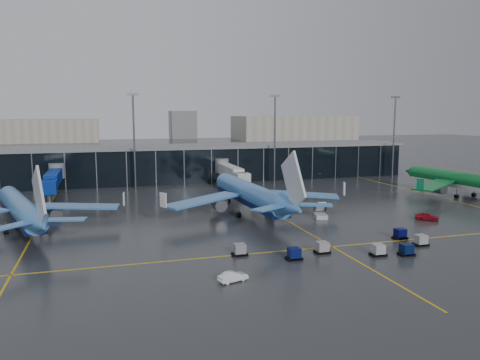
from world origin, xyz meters
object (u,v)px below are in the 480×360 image
object	(u,v)px
baggage_carts	(353,247)
airliner_arkefly	(20,195)
airliner_aer_lingus	(460,171)
service_van_red	(427,216)
mobile_airstair	(321,214)
service_van_white	(233,277)
airliner_klm_near	(249,181)

from	to	relation	value
baggage_carts	airliner_arkefly	bearing A→B (deg)	150.08
airliner_aer_lingus	service_van_red	world-z (taller)	airliner_aer_lingus
airliner_arkefly	airliner_aer_lingus	xyz separation A→B (m)	(98.00, 5.89, 0.20)
airliner_arkefly	airliner_aer_lingus	bearing A→B (deg)	-13.46
airliner_aer_lingus	mobile_airstair	bearing A→B (deg)	-169.71
airliner_arkefly	baggage_carts	world-z (taller)	airliner_arkefly
mobile_airstair	service_van_white	xyz separation A→B (m)	(-25.75, -28.53, -0.15)
airliner_aer_lingus	baggage_carts	bearing A→B (deg)	-150.74
airliner_klm_near	service_van_red	distance (m)	34.86
airliner_arkefly	mobile_airstair	bearing A→B (deg)	-23.77
airliner_arkefly	baggage_carts	distance (m)	56.94
airliner_arkefly	mobile_airstair	xyz separation A→B (m)	(54.49, -6.57, -5.39)
airliner_klm_near	airliner_aer_lingus	bearing A→B (deg)	1.87
airliner_klm_near	airliner_aer_lingus	xyz separation A→B (m)	(55.75, 4.92, -0.41)
baggage_carts	service_van_red	xyz separation A→B (m)	(24.01, 14.24, -0.03)
mobile_airstair	airliner_arkefly	bearing A→B (deg)	-172.72
service_van_white	airliner_aer_lingus	bearing A→B (deg)	-76.59
airliner_aer_lingus	mobile_airstair	size ratio (longest dim) A/B	11.38
airliner_klm_near	baggage_carts	bearing A→B (deg)	-79.94
airliner_aer_lingus	mobile_airstair	xyz separation A→B (m)	(-43.51, -12.46, -5.60)
service_van_red	airliner_arkefly	bearing A→B (deg)	118.09
airliner_aer_lingus	baggage_carts	size ratio (longest dim) A/B	1.36
airliner_aer_lingus	airliner_klm_near	bearing A→B (deg)	179.35
airliner_klm_near	baggage_carts	distance (m)	30.63
airliner_klm_near	airliner_arkefly	bearing A→B (deg)	178.14
service_van_red	airliner_aer_lingus	bearing A→B (deg)	-12.37
airliner_aer_lingus	baggage_carts	world-z (taller)	airliner_aer_lingus
airliner_arkefly	service_van_red	world-z (taller)	airliner_arkefly
mobile_airstair	service_van_red	world-z (taller)	mobile_airstair
mobile_airstair	service_van_red	bearing A→B (deg)	-7.63
service_van_white	mobile_airstair	bearing A→B (deg)	-59.28
airliner_aer_lingus	service_van_red	size ratio (longest dim) A/B	9.62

